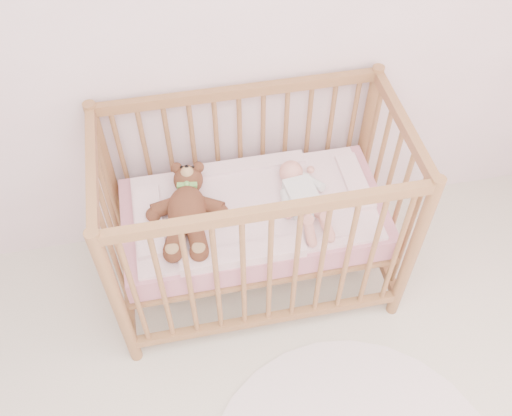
{
  "coord_description": "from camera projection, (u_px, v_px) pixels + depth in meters",
  "views": [
    {
      "loc": [
        -0.16,
        -0.04,
        2.6
      ],
      "look_at": [
        0.15,
        1.55,
        0.62
      ],
      "focal_mm": 40.0,
      "sensor_mm": 36.0,
      "label": 1
    }
  ],
  "objects": [
    {
      "name": "baby",
      "position": [
        302.0,
        194.0,
        2.59
      ],
      "size": [
        0.3,
        0.53,
        0.12
      ],
      "primitive_type": null,
      "rotation": [
        0.0,
        0.0,
        0.11
      ],
      "color": "white",
      "rests_on": "blanket"
    },
    {
      "name": "mattress",
      "position": [
        254.0,
        218.0,
        2.69
      ],
      "size": [
        1.22,
        0.62,
        0.13
      ],
      "primitive_type": "cube",
      "color": "pink",
      "rests_on": "crib"
    },
    {
      "name": "teddy_bear",
      "position": [
        187.0,
        210.0,
        2.52
      ],
      "size": [
        0.46,
        0.6,
        0.15
      ],
      "primitive_type": null,
      "rotation": [
        0.0,
        0.0,
        -0.15
      ],
      "color": "brown",
      "rests_on": "blanket"
    },
    {
      "name": "wall_back",
      "position": [
        195.0,
        11.0,
        2.25
      ],
      "size": [
        4.0,
        0.02,
        2.7
      ],
      "primitive_type": "cube",
      "color": "white",
      "rests_on": "floor"
    },
    {
      "name": "blanket",
      "position": [
        254.0,
        208.0,
        2.63
      ],
      "size": [
        1.1,
        0.58,
        0.06
      ],
      "primitive_type": null,
      "color": "#F9ABB6",
      "rests_on": "mattress"
    },
    {
      "name": "crib",
      "position": [
        254.0,
        216.0,
        2.68
      ],
      "size": [
        1.36,
        0.76,
        1.0
      ],
      "primitive_type": null,
      "color": "#986040",
      "rests_on": "floor"
    }
  ]
}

